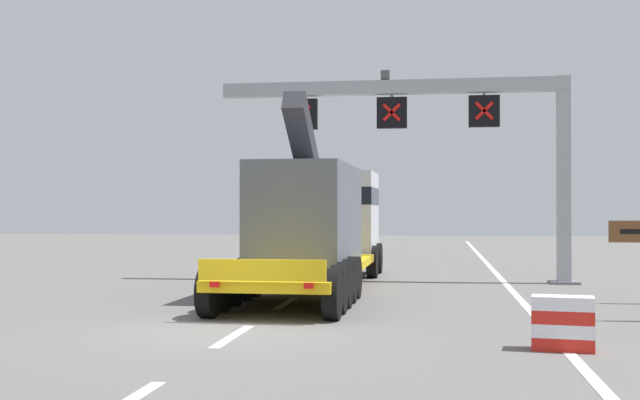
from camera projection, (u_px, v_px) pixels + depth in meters
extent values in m
plane|color=slate|center=(225.00, 330.00, 15.50)|extent=(112.00, 112.00, 0.00)
cube|color=silver|center=(233.00, 336.00, 14.69)|extent=(0.20, 2.60, 0.01)
cube|color=silver|center=(286.00, 303.00, 19.87)|extent=(0.20, 2.60, 0.01)
cube|color=silver|center=(317.00, 284.00, 25.05)|extent=(0.20, 2.60, 0.01)
cube|color=silver|center=(338.00, 271.00, 30.23)|extent=(0.20, 2.60, 0.01)
cube|color=silver|center=(352.00, 262.00, 35.41)|extent=(0.20, 2.60, 0.01)
cube|color=silver|center=(363.00, 255.00, 40.59)|extent=(0.20, 2.60, 0.01)
cube|color=silver|center=(371.00, 250.00, 45.77)|extent=(0.20, 2.60, 0.01)
cube|color=silver|center=(502.00, 280.00, 26.48)|extent=(0.20, 63.00, 0.01)
cube|color=#9EA0A5|center=(564.00, 180.00, 25.19)|extent=(0.40, 0.40, 6.55)
cube|color=slate|center=(564.00, 282.00, 25.15)|extent=(0.90, 0.90, 0.08)
cube|color=#9EA0A5|center=(392.00, 88.00, 26.00)|extent=(11.19, 0.44, 0.44)
cube|color=#4C4C51|center=(385.00, 75.00, 26.04)|extent=(0.28, 0.40, 0.28)
cube|color=black|center=(484.00, 111.00, 25.57)|extent=(0.97, 0.24, 1.01)
cube|color=#9EA0A5|center=(484.00, 94.00, 25.57)|extent=(0.08, 0.08, 0.16)
cube|color=red|center=(484.00, 111.00, 25.44)|extent=(0.59, 0.02, 0.59)
cube|color=red|center=(484.00, 111.00, 25.44)|extent=(0.59, 0.02, 0.59)
cube|color=black|center=(392.00, 113.00, 25.99)|extent=(0.97, 0.24, 1.01)
cube|color=#9EA0A5|center=(392.00, 96.00, 26.00)|extent=(0.08, 0.08, 0.16)
cube|color=red|center=(392.00, 112.00, 25.87)|extent=(0.59, 0.02, 0.59)
cube|color=red|center=(392.00, 112.00, 25.87)|extent=(0.59, 0.02, 0.59)
cube|color=black|center=(303.00, 114.00, 26.42)|extent=(0.97, 0.24, 1.01)
cube|color=#9EA0A5|center=(303.00, 98.00, 26.43)|extent=(0.08, 0.08, 0.16)
cube|color=red|center=(302.00, 114.00, 26.29)|extent=(0.59, 0.02, 0.59)
cube|color=red|center=(302.00, 114.00, 26.29)|extent=(0.59, 0.02, 0.59)
cube|color=yellow|center=(305.00, 269.00, 21.52)|extent=(2.86, 10.42, 0.24)
cube|color=yellow|center=(262.00, 270.00, 16.31)|extent=(2.66, 0.10, 0.44)
cylinder|color=black|center=(209.00, 292.00, 17.27)|extent=(0.33, 1.10, 1.10)
cylinder|color=black|center=(332.00, 294.00, 16.87)|extent=(0.33, 1.10, 1.10)
cylinder|color=black|center=(222.00, 287.00, 18.31)|extent=(0.33, 1.10, 1.10)
cylinder|color=black|center=(339.00, 289.00, 17.90)|extent=(0.33, 1.10, 1.10)
cylinder|color=black|center=(234.00, 283.00, 19.35)|extent=(0.33, 1.10, 1.10)
cylinder|color=black|center=(344.00, 285.00, 18.94)|extent=(0.33, 1.10, 1.10)
cylinder|color=black|center=(244.00, 279.00, 20.39)|extent=(0.33, 1.10, 1.10)
cylinder|color=black|center=(349.00, 281.00, 19.98)|extent=(0.33, 1.10, 1.10)
cylinder|color=black|center=(254.00, 276.00, 21.43)|extent=(0.33, 1.10, 1.10)
cylinder|color=black|center=(354.00, 277.00, 21.02)|extent=(0.33, 1.10, 1.10)
cube|color=silver|center=(339.00, 216.00, 28.55)|extent=(2.60, 3.22, 3.10)
cube|color=black|center=(339.00, 196.00, 28.56)|extent=(2.62, 3.24, 0.60)
cylinder|color=black|center=(308.00, 258.00, 29.60)|extent=(0.35, 1.10, 1.10)
cylinder|color=black|center=(377.00, 258.00, 29.21)|extent=(0.35, 1.10, 1.10)
cylinder|color=black|center=(298.00, 261.00, 27.62)|extent=(0.35, 1.10, 1.10)
cylinder|color=black|center=(372.00, 262.00, 27.23)|extent=(0.35, 1.10, 1.10)
cube|color=#565B66|center=(308.00, 214.00, 21.93)|extent=(2.42, 5.73, 2.70)
cube|color=#2D2D33|center=(302.00, 141.00, 21.11)|extent=(0.58, 2.95, 2.29)
cube|color=red|center=(215.00, 284.00, 16.41)|extent=(0.20, 0.06, 0.12)
cube|color=red|center=(309.00, 286.00, 16.11)|extent=(0.20, 0.06, 0.12)
cube|color=red|center=(563.00, 344.00, 13.27)|extent=(1.06, 0.64, 0.23)
cube|color=white|center=(563.00, 330.00, 13.27)|extent=(1.06, 0.64, 0.22)
cube|color=red|center=(563.00, 317.00, 13.27)|extent=(1.06, 0.64, 0.23)
cube|color=white|center=(563.00, 303.00, 13.28)|extent=(1.06, 0.64, 0.23)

